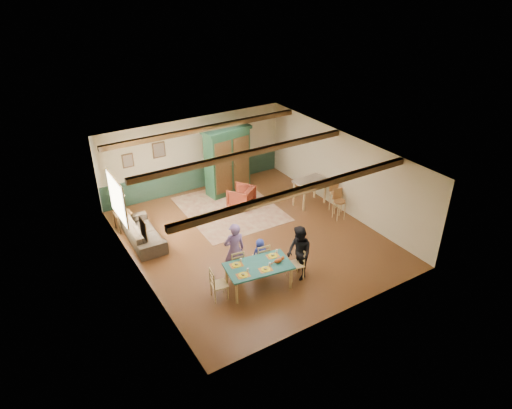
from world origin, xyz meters
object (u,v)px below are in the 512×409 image
sofa (143,232)px  table_lamp (121,204)px  cat (278,260)px  dining_table (258,276)px  bar_stool_left (339,205)px  dining_chair_far_left (236,263)px  dining_chair_end_right (295,264)px  end_table (124,221)px  dining_chair_end_left (219,284)px  counter_table (310,192)px  dining_chair_far_right (261,256)px  person_child (260,254)px  armoire (227,161)px  person_man (234,250)px  armchair (241,197)px  bar_stool_right (336,197)px  person_woman (299,253)px

sofa → table_lamp: 1.18m
cat → dining_table: bearing=169.7°
cat → bar_stool_left: size_ratio=0.32×
dining_chair_far_left → dining_chair_end_right: 1.58m
dining_chair_far_left → sofa: 3.35m
dining_chair_end_right → sofa: dining_chair_end_right is taller
dining_chair_far_left → sofa: (-1.53, 2.98, -0.13)m
end_table → table_lamp: table_lamp is taller
dining_chair_end_left → dining_chair_end_right: size_ratio=1.00×
counter_table → dining_table: bearing=-143.1°
dining_chair_far_right → person_child: 0.08m
dining_chair_end_left → armoire: armoire is taller
person_man → armchair: person_man is taller
dining_chair_far_right → bar_stool_left: (3.64, 1.02, 0.08)m
dining_chair_end_left → dining_chair_end_right: (2.11, -0.32, 0.00)m
armoire → counter_table: size_ratio=2.18×
end_table → table_lamp: bearing=0.0°
dining_chair_far_left → armoire: (2.24, 4.53, 0.78)m
dining_chair_end_right → bar_stool_right: size_ratio=0.81×
dining_chair_far_right → bar_stool_left: 3.79m
person_man → armoire: armoire is taller
end_table → armoire: bearing=8.1°
counter_table → person_woman: bearing=-131.7°
sofa → table_lamp: bearing=18.1°
dining_chair_far_left → sofa: dining_chair_far_left is taller
bar_stool_left → cat: bearing=-147.0°
dining_chair_end_right → cat: 0.66m
person_woman → armchair: 4.30m
person_woman → armoire: size_ratio=0.62×
person_woman → person_man: bearing=-115.9°
table_lamp → armoire: bearing=8.1°
dining_chair_far_left → armoire: size_ratio=0.36×
person_woman → armoire: armoire is taller
bar_stool_right → table_lamp: bearing=162.0°
counter_table → bar_stool_right: bar_stool_right is taller
dining_chair_far_right → counter_table: (3.44, 2.33, 0.03)m
bar_stool_right → person_woman: bearing=-141.1°
person_woman → sofa: (-2.94, 3.87, -0.45)m
sofa → person_man: bearing=-150.2°
cat → armchair: cat is taller
dining_chair_end_right → end_table: size_ratio=1.43×
dining_chair_end_left → bar_stool_right: bar_stool_right is taller
cat → person_man: bearing=136.5°
dining_chair_end_left → person_man: size_ratio=0.55×
dining_chair_end_left → table_lamp: (-1.02, 4.51, 0.46)m
dining_chair_end_left → armchair: 4.85m
sofa → bar_stool_left: bearing=-107.4°
end_table → table_lamp: size_ratio=1.09×
dining_chair_end_left → dining_chair_far_right: bearing=-65.1°
dining_chair_end_left → person_man: person_man is taller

